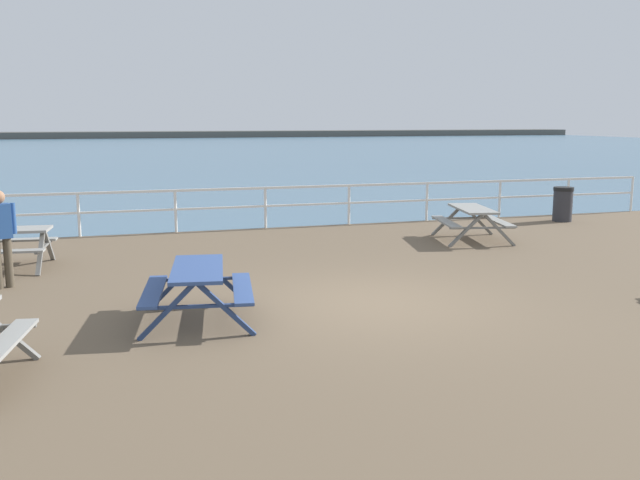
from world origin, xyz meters
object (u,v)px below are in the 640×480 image
picnic_table_near_left (198,280)px  picnic_table_far_left (472,216)px  litter_bin (563,204)px  picnic_table_near_right (0,239)px  visitor (0,233)px

picnic_table_near_left → picnic_table_far_left: (6.93, 4.72, 0.00)m
picnic_table_far_left → litter_bin: size_ratio=2.18×
picnic_table_near_right → picnic_table_far_left: 10.11m
visitor → litter_bin: size_ratio=1.75×
picnic_table_near_left → litter_bin: 12.79m
picnic_table_near_right → picnic_table_far_left: size_ratio=0.94×
picnic_table_near_right → visitor: size_ratio=1.17×
litter_bin → picnic_table_near_right: bearing=-170.8°
visitor → litter_bin: bearing=-97.8°
picnic_table_far_left → litter_bin: 4.43m
picnic_table_near_right → picnic_table_far_left: same height
picnic_table_near_left → visitor: (-2.92, 2.87, 0.36)m
visitor → picnic_table_far_left: bearing=-102.8°
picnic_table_near_right → litter_bin: 14.22m
picnic_table_near_left → visitor: bearing=54.0°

